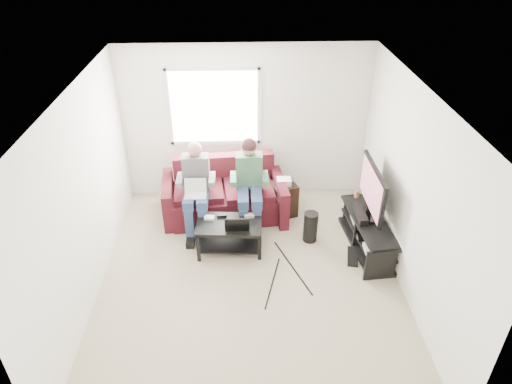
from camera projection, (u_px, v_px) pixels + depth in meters
floor at (250, 278)px, 6.21m from camera, size 4.50×4.50×0.00m
ceiling at (248, 95)px, 4.84m from camera, size 4.50×4.50×0.00m
wall_back at (246, 124)px, 7.43m from camera, size 4.50×0.00×4.50m
wall_front at (257, 351)px, 3.62m from camera, size 4.50×0.00×4.50m
wall_left at (83, 201)px, 5.46m from camera, size 0.00×4.50×4.50m
wall_right at (412, 195)px, 5.59m from camera, size 0.00×4.50×4.50m
window at (214, 107)px, 7.24m from camera, size 1.48×0.04×1.28m
sofa at (224, 196)px, 7.36m from camera, size 2.02×1.07×0.91m
person_left at (196, 185)px, 6.82m from camera, size 0.40×0.71×1.38m
person_right at (249, 180)px, 6.83m from camera, size 0.40×0.71×1.43m
laptop_silver at (195, 192)px, 6.68m from camera, size 0.36×0.29×0.24m
coffee_table at (229, 230)px, 6.58m from camera, size 0.96×0.63×0.46m
laptop_black at (237, 219)px, 6.38m from camera, size 0.37×0.29×0.24m
controller_a at (209, 218)px, 6.59m from camera, size 0.15×0.11×0.04m
controller_b at (222, 215)px, 6.65m from camera, size 0.14×0.10×0.04m
controller_c at (249, 216)px, 6.64m from camera, size 0.14×0.10×0.04m
tv_stand at (367, 235)px, 6.69m from camera, size 0.56×1.46×0.47m
tv at (372, 190)px, 6.39m from camera, size 0.12×1.10×0.81m
soundbar at (360, 214)px, 6.60m from camera, size 0.12×0.50×0.10m
drink_cup at (357, 194)px, 7.05m from camera, size 0.08×0.08×0.12m
console_white at (375, 248)px, 6.31m from camera, size 0.30×0.22×0.06m
console_grey at (363, 219)px, 6.90m from camera, size 0.34×0.26×0.08m
console_black at (369, 233)px, 6.60m from camera, size 0.38×0.30×0.07m
subwoofer at (310, 227)px, 6.81m from camera, size 0.21×0.21×0.48m
keyboard_floor at (353, 256)px, 6.58m from camera, size 0.24×0.46×0.02m
end_table at (283, 198)px, 7.38m from camera, size 0.38×0.38×0.66m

